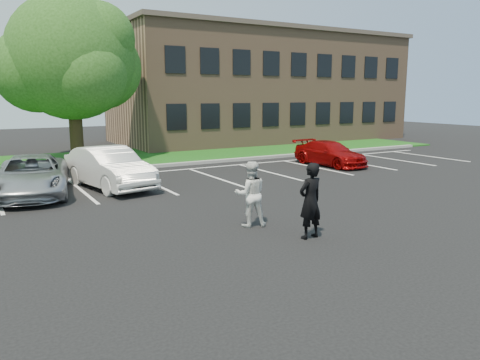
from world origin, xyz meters
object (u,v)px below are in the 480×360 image
Objects in this scene: man_black_suit at (310,201)px; car_red_compact at (330,153)px; tree at (73,60)px; car_white_sedan at (109,168)px; man_white_shirt at (250,194)px; car_silver_minivan at (31,176)px; office_building at (260,87)px.

man_black_suit reaches higher than car_red_compact.
tree reaches higher than car_white_sedan.
man_white_shirt reaches higher than car_silver_minivan.
car_white_sedan is at bearing -56.75° from man_white_shirt.
car_silver_minivan reaches higher than car_red_compact.
office_building reaches higher than man_black_suit.
man_black_suit is 9.30m from car_white_sedan.
office_building is 4.69× the size of car_white_sedan.
car_white_sedan is 1.14× the size of car_red_compact.
car_white_sedan is (-0.60, -8.69, -4.56)m from tree.
car_silver_minivan is at bearing -65.15° from man_black_suit.
car_silver_minivan is 1.07× the size of car_white_sedan.
man_black_suit is (-13.12, -22.94, -3.21)m from office_building.
car_white_sedan reaches higher than car_red_compact.
office_building is at bearing -126.11° from man_black_suit.
man_black_suit is at bearing -48.42° from car_silver_minivan.
office_building is at bearing 30.58° from car_white_sedan.
car_silver_minivan is at bearing -110.99° from tree.
car_white_sedan is (2.75, 0.06, 0.08)m from car_silver_minivan.
man_white_shirt is (-0.71, 1.67, -0.06)m from man_black_suit.
car_white_sedan is at bearing -80.01° from man_black_suit.
car_red_compact is (11.19, 0.24, -0.18)m from car_white_sedan.
tree is 4.94× the size of man_white_shirt.
man_white_shirt is 11.94m from car_red_compact.
tree is at bearing -66.80° from man_white_shirt.
office_building reaches higher than car_white_sedan.
man_white_shirt is at bearing -46.71° from car_silver_minivan.
car_silver_minivan is at bearing 177.31° from car_red_compact.
car_silver_minivan is (-3.36, -8.75, -4.64)m from tree.
tree is at bearing -160.60° from office_building.
man_black_suit is at bearing -84.79° from car_white_sedan.
man_white_shirt is 0.35× the size of car_silver_minivan.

